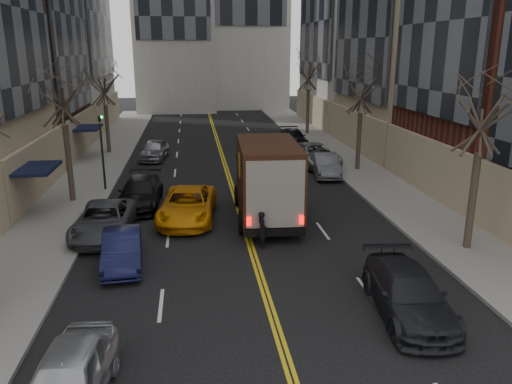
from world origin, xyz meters
The scene contains 20 objects.
sidewalk_left centered at (-9.00, 27.00, 0.07)m, with size 4.00×66.00×0.15m, color slate.
sidewalk_right centered at (9.00, 27.00, 0.07)m, with size 4.00×66.00×0.15m, color slate.
tree_lf_mid centered at (-8.80, 20.00, 6.60)m, with size 3.20×3.20×8.91m.
tree_lf_far centered at (-8.80, 33.00, 6.02)m, with size 3.20×3.20×8.12m.
tree_rt_near centered at (8.80, 11.00, 6.45)m, with size 3.20×3.20×8.71m.
tree_rt_mid centered at (8.80, 25.00, 6.17)m, with size 3.20×3.20×8.32m.
tree_rt_far centered at (8.80, 40.00, 6.74)m, with size 3.20×3.20×9.11m.
traffic_signal centered at (-7.39, 22.00, 2.82)m, with size 0.29×0.26×4.70m.
ups_truck centered at (1.20, 15.98, 1.96)m, with size 3.17×7.21×3.88m.
observer_sedan centered at (4.20, 6.42, 0.72)m, with size 2.43×5.11×1.44m.
taxi centered at (-2.62, 16.33, 0.76)m, with size 2.52×5.45×1.52m, color orange.
pedestrian centered at (0.46, 12.40, 0.79)m, with size 0.57×0.38×1.57m, color black.
parked_lf_a centered at (-5.33, 3.39, 0.72)m, with size 1.70×4.24×1.44m, color #B5B8BD.
parked_lf_b centered at (-5.10, 11.34, 0.67)m, with size 1.41×4.05×1.33m, color #111335.
parked_lf_c centered at (-6.30, 14.74, 0.71)m, with size 2.36×5.11×1.42m, color #484A50.
parked_lf_d centered at (-5.10, 18.88, 0.74)m, with size 2.07×5.08×1.48m, color black.
parked_lf_e centered at (-5.10, 30.49, 0.73)m, with size 1.73×4.31×1.47m, color #929499.
parked_rt_a centered at (6.30, 23.97, 0.72)m, with size 1.51×4.34×1.43m, color #53555B.
parked_rt_b centered at (6.30, 27.05, 0.77)m, with size 2.56×5.54×1.54m, color #919498.
parked_rt_c centered at (6.30, 34.55, 0.69)m, with size 1.94×4.78×1.39m, color black.
Camera 1 is at (-2.31, -6.86, 8.06)m, focal length 35.00 mm.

